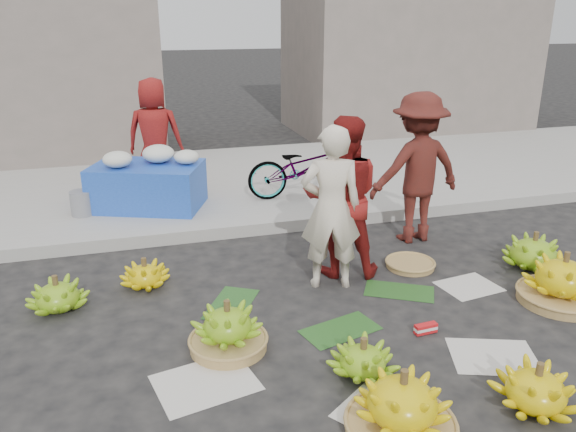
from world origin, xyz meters
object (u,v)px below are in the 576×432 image
object	(u,v)px
bicycle	(305,168)
flower_table	(148,183)
banana_bunch_0	(228,329)
vendor_cream	(331,208)
banana_bunch_4	(563,280)

from	to	relation	value
bicycle	flower_table	bearing A→B (deg)	89.44
banana_bunch_0	flower_table	bearing A→B (deg)	96.87
vendor_cream	bicycle	size ratio (longest dim) A/B	1.01
banana_bunch_0	banana_bunch_4	xyz separation A→B (m)	(3.08, -0.10, 0.04)
vendor_cream	bicycle	xyz separation A→B (m)	(0.52, 2.42, -0.26)
banana_bunch_0	vendor_cream	xyz separation A→B (m)	(1.16, 0.84, 0.61)
banana_bunch_0	banana_bunch_4	size ratio (longest dim) A/B	0.90
vendor_cream	flower_table	world-z (taller)	vendor_cream
banana_bunch_4	flower_table	distance (m)	4.95
banana_bunch_0	bicycle	bearing A→B (deg)	62.71
bicycle	banana_bunch_4	bearing A→B (deg)	-153.71
flower_table	bicycle	bearing A→B (deg)	18.02
banana_bunch_0	banana_bunch_4	distance (m)	3.08
bicycle	banana_bunch_0	bearing A→B (deg)	156.23
flower_table	bicycle	xyz separation A→B (m)	(2.09, -0.15, 0.09)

